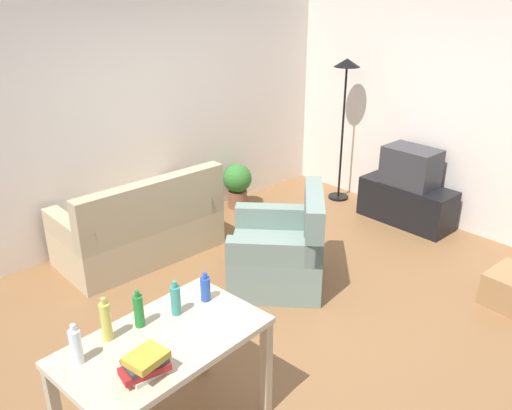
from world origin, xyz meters
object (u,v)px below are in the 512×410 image
object	(u,v)px
tv	(411,166)
bottle_green	(139,310)
bottle_tall	(176,300)
potted_plant	(237,183)
armchair	(282,251)
bottle_clear	(76,346)
book_stack	(145,365)
tv_stand	(406,203)
bottle_squat	(106,321)
couch	(142,229)
storage_box	(510,287)
desk	(164,354)
bottle_blue	(205,288)
torchiere_lamp	(345,92)

from	to	relation	value
tv	bottle_green	xyz separation A→B (m)	(-3.93, -0.61, 0.17)
tv	bottle_tall	world-z (taller)	bottle_tall
potted_plant	bottle_tall	bearing A→B (deg)	-136.88
armchair	bottle_clear	world-z (taller)	bottle_clear
bottle_green	book_stack	bearing A→B (deg)	-117.08
tv_stand	bottle_green	xyz separation A→B (m)	(-3.92, -0.61, 0.63)
bottle_squat	tv	bearing A→B (deg)	8.19
couch	storage_box	bearing A→B (deg)	123.58
bottle_clear	bottle_tall	size ratio (longest dim) A/B	1.07
tv_stand	bottle_green	world-z (taller)	bottle_green
bottle_squat	book_stack	xyz separation A→B (m)	(-0.00, -0.41, -0.05)
potted_plant	desk	bearing A→B (deg)	-137.29
couch	tv_stand	xyz separation A→B (m)	(2.76, -1.38, -0.07)
bottle_squat	book_stack	size ratio (longest dim) A/B	1.03
tv_stand	couch	bearing A→B (deg)	63.38
bottle_squat	bottle_blue	xyz separation A→B (m)	(0.67, -0.06, -0.04)
bottle_tall	tv_stand	bearing A→B (deg)	10.03
bottle_green	book_stack	distance (m)	0.45
bottle_green	desk	bearing A→B (deg)	-80.75
bottle_squat	book_stack	bearing A→B (deg)	-90.09
tv	bottle_clear	world-z (taller)	bottle_clear
storage_box	book_stack	bearing A→B (deg)	170.26
torchiere_lamp	storage_box	bearing A→B (deg)	-106.86
bottle_clear	book_stack	world-z (taller)	bottle_clear
potted_plant	bottle_clear	xyz separation A→B (m)	(-3.16, -2.36, 0.54)
tv	bottle_tall	size ratio (longest dim) A/B	2.59
torchiere_lamp	storage_box	size ratio (longest dim) A/B	3.77
bottle_clear	tv	bearing A→B (deg)	8.74
bottle_tall	bottle_clear	bearing A→B (deg)	-178.59
couch	book_stack	world-z (taller)	couch
potted_plant	bottle_green	distance (m)	3.62
bottle_clear	bottle_green	world-z (taller)	same
couch	book_stack	distance (m)	2.81
potted_plant	bottle_clear	distance (m)	3.98
bottle_clear	bottle_green	bearing A→B (deg)	8.16
tv	torchiere_lamp	size ratio (longest dim) A/B	0.33
couch	bottle_clear	world-z (taller)	bottle_clear
armchair	bottle_blue	world-z (taller)	bottle_blue
tv_stand	bottle_clear	distance (m)	4.44
potted_plant	book_stack	bearing A→B (deg)	-137.45
desk	torchiere_lamp	bearing A→B (deg)	19.91
torchiere_lamp	storage_box	distance (m)	3.00
armchair	book_stack	size ratio (longest dim) A/B	4.57
armchair	potted_plant	bearing A→B (deg)	-160.58
torchiere_lamp	bottle_clear	size ratio (longest dim) A/B	7.34
desk	bottle_clear	distance (m)	0.52
bottle_clear	bottle_tall	distance (m)	0.65
tv_stand	bottle_blue	size ratio (longest dim) A/B	5.46
storage_box	book_stack	world-z (taller)	book_stack
bottle_green	bottle_blue	world-z (taller)	bottle_green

